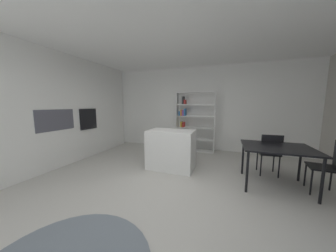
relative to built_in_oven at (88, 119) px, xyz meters
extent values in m
plane|color=beige|center=(2.83, -0.95, -1.14)|extent=(9.78, 9.78, 0.00)
cube|color=white|center=(2.83, -0.95, 1.71)|extent=(7.11, 6.02, 0.06)
cube|color=white|center=(2.83, 2.03, 0.27)|extent=(7.11, 0.06, 2.82)
cube|color=white|center=(-0.34, -0.95, 0.27)|extent=(0.64, 5.42, 2.82)
cube|color=#4C4C56|center=(-0.02, -0.96, 0.05)|extent=(0.01, 0.94, 0.50)
cube|color=black|center=(0.00, 0.00, 0.00)|extent=(0.04, 0.58, 0.59)
cylinder|color=#B7BABC|center=(-0.03, 0.00, 0.24)|extent=(0.02, 0.46, 0.02)
cube|color=white|center=(2.57, -0.03, -0.67)|extent=(1.10, 0.70, 0.93)
cube|color=white|center=(2.22, 1.68, -0.16)|extent=(0.02, 0.31, 1.96)
cube|color=white|center=(3.45, 1.68, -0.16)|extent=(0.02, 0.31, 1.96)
cube|color=white|center=(2.84, 1.68, 0.81)|extent=(1.26, 0.31, 0.02)
cube|color=white|center=(2.84, 1.68, -1.13)|extent=(1.26, 0.31, 0.02)
cube|color=white|center=(2.84, 1.68, -0.73)|extent=(1.21, 0.31, 0.02)
cube|color=white|center=(2.84, 1.68, -0.35)|extent=(1.21, 0.31, 0.02)
cube|color=white|center=(2.84, 1.68, 0.03)|extent=(1.21, 0.31, 0.02)
cube|color=white|center=(2.84, 1.68, 0.42)|extent=(1.21, 0.31, 0.02)
cube|color=gold|center=(2.29, 1.68, -1.02)|extent=(0.05, 0.25, 0.18)
cube|color=#338E4C|center=(2.36, 1.68, -1.03)|extent=(0.05, 0.25, 0.16)
cube|color=#338E4C|center=(2.42, 1.68, -1.02)|extent=(0.05, 0.25, 0.18)
cube|color=#338E4C|center=(2.48, 1.68, -1.03)|extent=(0.04, 0.25, 0.17)
cube|color=gold|center=(2.37, 1.68, -0.25)|extent=(0.05, 0.25, 0.17)
cube|color=red|center=(2.45, 1.68, -0.26)|extent=(0.04, 0.25, 0.16)
cube|color=#2D6BAD|center=(2.31, 1.68, 0.12)|extent=(0.05, 0.25, 0.15)
cube|color=orange|center=(2.37, 1.68, 0.14)|extent=(0.04, 0.25, 0.20)
cube|color=#8E4793|center=(2.43, 1.68, 0.14)|extent=(0.06, 0.25, 0.19)
cube|color=#2D6BAD|center=(2.49, 1.68, 0.16)|extent=(0.04, 0.25, 0.24)
cube|color=#38383D|center=(2.42, 1.68, 0.56)|extent=(0.04, 0.25, 0.25)
cube|color=red|center=(2.49, 1.68, 0.50)|extent=(0.03, 0.25, 0.14)
cube|color=black|center=(4.71, -0.24, -0.38)|extent=(1.17, 0.95, 0.03)
cylinder|color=black|center=(4.19, -0.65, -0.76)|extent=(0.04, 0.04, 0.74)
cylinder|color=black|center=(5.24, -0.65, -0.76)|extent=(0.04, 0.04, 0.74)
cylinder|color=black|center=(4.19, 0.18, -0.76)|extent=(0.04, 0.04, 0.74)
cylinder|color=black|center=(5.24, 0.18, -0.76)|extent=(0.04, 0.04, 0.74)
cube|color=black|center=(5.42, -0.24, -0.67)|extent=(0.47, 0.47, 0.03)
cylinder|color=black|center=(5.26, -0.03, -0.91)|extent=(0.03, 0.03, 0.45)
cylinder|color=black|center=(5.22, -0.39, -0.91)|extent=(0.03, 0.03, 0.45)
cylinder|color=black|center=(5.62, -0.08, -0.91)|extent=(0.03, 0.03, 0.45)
cube|color=black|center=(4.71, 0.36, -0.66)|extent=(0.43, 0.43, 0.03)
cube|color=black|center=(4.73, 0.17, -0.43)|extent=(0.40, 0.05, 0.43)
cylinder|color=black|center=(4.87, 0.54, -0.90)|extent=(0.03, 0.03, 0.47)
cylinder|color=black|center=(4.53, 0.52, -0.90)|extent=(0.03, 0.03, 0.47)
cylinder|color=black|center=(4.90, 0.20, -0.90)|extent=(0.03, 0.03, 0.47)
cylinder|color=black|center=(4.55, 0.18, -0.90)|extent=(0.03, 0.03, 0.47)
camera|label=1|loc=(3.80, -3.70, 0.40)|focal=17.45mm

